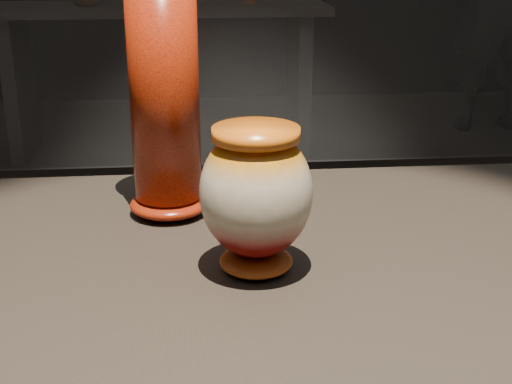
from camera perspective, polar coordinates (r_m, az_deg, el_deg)
The scene contains 3 objects.
main_vase at distance 0.89m, azimuth -0.00°, elevation -0.21°, with size 0.19×0.19×0.19m.
tall_vase at distance 1.07m, azimuth -7.33°, elevation 7.73°, with size 0.15×0.15×0.39m.
back_shelf at distance 4.41m, azimuth -7.69°, elevation 11.25°, with size 2.00×0.60×0.90m.
Camera 1 is at (-0.24, -0.83, 1.32)m, focal length 50.00 mm.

